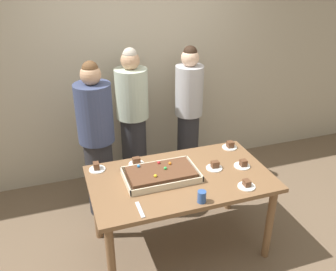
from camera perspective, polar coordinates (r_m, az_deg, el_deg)
The scene contains 15 objects.
ground_plane at distance 3.73m, azimuth 1.80°, elevation -16.84°, with size 12.00×12.00×0.00m, color brown.
interior_back_panel at distance 4.38m, azimuth -5.40°, elevation 12.36°, with size 8.00×0.12×3.00m, color #B2A893.
party_table at distance 3.29m, azimuth 1.97°, elevation -7.96°, with size 1.61×0.93×0.80m.
sheet_cake at distance 3.20m, azimuth -1.10°, elevation -6.11°, with size 0.65×0.39×0.10m.
plated_slice_near_left at distance 3.74m, azimuth 9.70°, elevation -1.61°, with size 0.15×0.15×0.07m.
plated_slice_near_right at distance 3.37m, azimuth 7.33°, elevation -4.81°, with size 0.15×0.15×0.07m.
plated_slice_far_left at distance 3.44m, azimuth 11.64°, elevation -4.49°, with size 0.15×0.15×0.07m.
plated_slice_far_right at distance 3.17m, azimuth 12.25°, elevation -7.59°, with size 0.15×0.15×0.06m.
plated_slice_center_front at distance 3.39m, azimuth -11.13°, elevation -4.98°, with size 0.15×0.15×0.07m.
plated_slice_center_back at distance 3.41m, azimuth -4.98°, elevation -4.23°, with size 0.15×0.15×0.07m.
drink_cup_nearest at distance 2.92m, azimuth 5.33°, elevation -9.56°, with size 0.07×0.07×0.10m, color #2D5199.
cake_server_utensil at distance 2.86m, azimuth -4.42°, elevation -11.54°, with size 0.03×0.20×0.01m, color silver.
person_serving_front at distance 3.75m, azimuth -11.10°, elevation -0.77°, with size 0.36×0.36×1.69m.
person_green_shirt_behind at distance 4.19m, azimuth -5.54°, elevation 2.57°, with size 0.37×0.37×1.69m.
person_striped_tie_right at distance 4.30m, azimuth 3.25°, elevation 3.45°, with size 0.32×0.32×1.68m.
Camera 1 is at (-0.98, -2.53, 2.56)m, focal length 38.78 mm.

